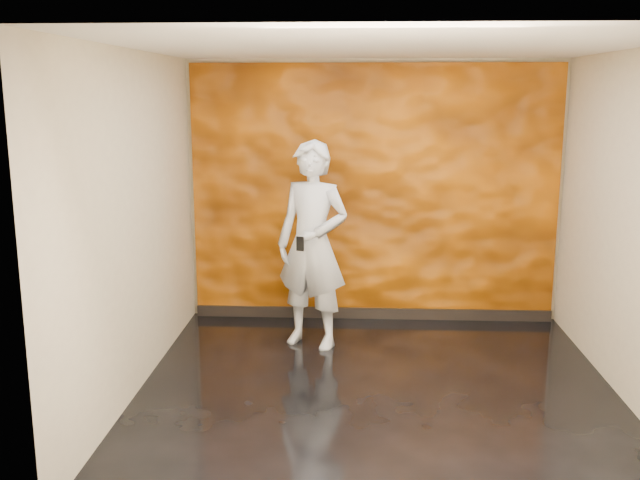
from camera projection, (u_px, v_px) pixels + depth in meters
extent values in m
cube|color=black|center=(377.00, 390.00, 6.00)|extent=(4.00, 4.00, 0.01)
cube|color=#B4A78C|center=(374.00, 192.00, 7.67)|extent=(4.00, 0.02, 2.80)
cube|color=#B4A78C|center=(391.00, 297.00, 3.76)|extent=(4.00, 0.02, 2.80)
cube|color=#B4A78C|center=(134.00, 224.00, 5.82)|extent=(0.02, 4.00, 2.80)
cube|color=#B4A78C|center=(633.00, 229.00, 5.61)|extent=(0.02, 4.00, 2.80)
cube|color=white|center=(383.00, 46.00, 5.43)|extent=(4.00, 4.00, 0.01)
cube|color=#D86805|center=(374.00, 194.00, 7.64)|extent=(3.90, 0.06, 2.75)
cube|color=black|center=(372.00, 313.00, 7.87)|extent=(3.90, 0.04, 0.12)
imported|color=#969CA5|center=(313.00, 245.00, 6.88)|extent=(0.87, 0.73, 2.02)
cube|color=black|center=(300.00, 244.00, 6.62)|extent=(0.07, 0.04, 0.14)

